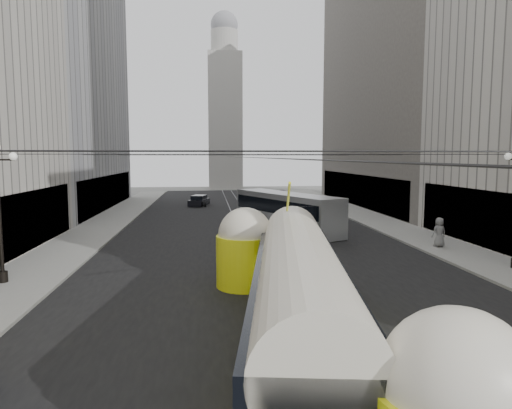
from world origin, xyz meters
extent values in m
cube|color=black|center=(0.00, 32.50, 0.00)|extent=(20.00, 85.00, 0.02)
cube|color=gray|center=(-12.00, 36.00, 0.07)|extent=(4.00, 72.00, 0.15)
cube|color=gray|center=(12.00, 36.00, 0.07)|extent=(4.00, 72.00, 0.15)
cube|color=gray|center=(-0.75, 32.50, 0.00)|extent=(0.12, 85.00, 0.04)
cube|color=gray|center=(0.75, 32.50, 0.00)|extent=(0.12, 85.00, 0.04)
cube|color=black|center=(-14.05, 24.00, 2.00)|extent=(0.10, 18.00, 3.60)
cube|color=#999999|center=(-20.00, 48.00, 14.00)|extent=(12.00, 28.00, 28.00)
cube|color=black|center=(-14.05, 48.00, 2.00)|extent=(0.10, 25.20, 3.60)
cube|color=black|center=(14.05, 22.00, 2.00)|extent=(0.10, 18.00, 3.60)
cube|color=#514C47|center=(20.00, 48.00, 16.00)|extent=(12.00, 32.00, 32.00)
cube|color=black|center=(14.05, 48.00, 2.00)|extent=(0.10, 28.80, 3.60)
cube|color=#B2AFA8|center=(0.00, 80.00, 12.00)|extent=(6.00, 6.00, 24.00)
cylinder|color=#B2AFA8|center=(0.00, 80.00, 26.00)|extent=(4.80, 4.80, 4.00)
sphere|color=gray|center=(0.00, 80.00, 28.96)|extent=(4.80, 4.80, 4.80)
cylinder|color=black|center=(-12.60, 18.00, 0.40)|extent=(0.44, 0.44, 0.50)
sphere|color=white|center=(-11.85, 18.00, 5.90)|extent=(0.36, 0.36, 0.36)
sphere|color=white|center=(11.85, 18.00, 5.90)|extent=(0.36, 0.36, 0.36)
cylinder|color=black|center=(0.00, 4.00, 6.00)|extent=(25.00, 0.03, 0.03)
cylinder|color=black|center=(0.00, 18.00, 6.00)|extent=(25.00, 0.03, 0.03)
cylinder|color=black|center=(0.00, 32.00, 6.00)|extent=(25.00, 0.03, 0.03)
cylinder|color=black|center=(0.00, 46.00, 6.00)|extent=(25.00, 0.03, 0.03)
cylinder|color=black|center=(0.00, 36.00, 5.80)|extent=(0.03, 72.00, 0.03)
cylinder|color=black|center=(0.40, 36.00, 5.80)|extent=(0.03, 72.00, 0.03)
cube|color=#F7FD16|center=(-0.46, 9.72, 1.07)|extent=(4.79, 14.51, 1.73)
cube|color=black|center=(-0.46, 9.72, 0.25)|extent=(4.72, 14.09, 0.31)
cube|color=black|center=(-0.46, 9.72, 2.19)|extent=(4.77, 14.31, 0.87)
cylinder|color=silver|center=(-0.46, 9.72, 2.50)|extent=(4.45, 14.26, 2.35)
sphere|color=silver|center=(0.61, 2.76, 2.40)|extent=(2.45, 2.45, 2.45)
cylinder|color=#F7FD16|center=(-1.52, 16.68, 1.17)|extent=(2.65, 2.65, 2.35)
sphere|color=silver|center=(-1.52, 16.68, 2.40)|extent=(2.45, 2.45, 2.45)
cube|color=#B4B7BA|center=(2.98, 31.96, 1.52)|extent=(7.15, 11.67, 2.93)
cube|color=black|center=(2.98, 31.96, 2.00)|extent=(7.00, 11.31, 1.08)
cube|color=black|center=(2.98, 26.14, 1.86)|extent=(2.08, 1.04, 1.37)
cylinder|color=black|center=(1.75, 28.03, 0.49)|extent=(0.30, 0.98, 0.98)
cylinder|color=black|center=(4.20, 28.03, 0.49)|extent=(0.30, 0.98, 0.98)
cylinder|color=black|center=(1.75, 35.89, 0.49)|extent=(0.30, 0.98, 0.98)
cylinder|color=black|center=(4.20, 35.89, 0.49)|extent=(0.30, 0.98, 0.98)
cube|color=silver|center=(3.22, 46.33, 0.51)|extent=(2.35, 4.96, 0.85)
cube|color=black|center=(3.22, 46.33, 1.12)|extent=(1.95, 2.78, 0.81)
cylinder|color=black|center=(2.33, 44.70, 0.34)|extent=(0.22, 0.69, 0.69)
cylinder|color=black|center=(4.11, 44.70, 0.34)|extent=(0.22, 0.69, 0.69)
cylinder|color=black|center=(2.33, 47.97, 0.34)|extent=(0.22, 0.69, 0.69)
cylinder|color=black|center=(4.11, 47.97, 0.34)|extent=(0.22, 0.69, 0.69)
cube|color=black|center=(-4.26, 51.06, 0.42)|extent=(2.62, 4.25, 0.70)
cube|color=black|center=(-4.26, 51.06, 0.92)|extent=(1.96, 2.48, 0.66)
cylinder|color=black|center=(-4.99, 49.71, 0.28)|extent=(0.22, 0.56, 0.56)
cylinder|color=black|center=(-3.52, 49.71, 0.28)|extent=(0.22, 0.56, 0.56)
cylinder|color=black|center=(-4.99, 52.40, 0.28)|extent=(0.22, 0.56, 0.56)
cylinder|color=black|center=(-3.52, 52.40, 0.28)|extent=(0.22, 0.56, 0.56)
imported|color=slate|center=(11.43, 23.68, 1.09)|extent=(0.97, 0.65, 1.88)
camera|label=1|loc=(-3.18, -3.55, 5.92)|focal=32.00mm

